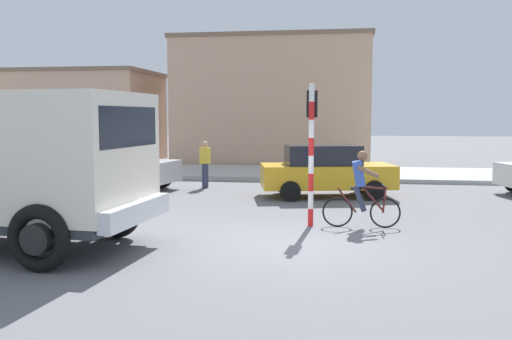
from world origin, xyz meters
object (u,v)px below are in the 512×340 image
object	(u,v)px
truck_foreground	(4,160)
car_red_near	(117,165)
car_white_mid	(326,170)
traffic_light_pole	(312,135)
pedestrian_near_kerb	(205,164)
cyclist	(361,189)

from	to	relation	value
truck_foreground	car_red_near	size ratio (longest dim) A/B	1.32
car_red_near	car_white_mid	distance (m)	7.08
truck_foreground	traffic_light_pole	distance (m)	6.33
car_red_near	pedestrian_near_kerb	distance (m)	2.98
car_white_mid	pedestrian_near_kerb	xyz separation A→B (m)	(-4.17, 1.48, 0.03)
cyclist	traffic_light_pole	size ratio (longest dim) A/B	0.54
traffic_light_pole	car_red_near	bearing A→B (deg)	142.59
truck_foreground	car_red_near	bearing A→B (deg)	98.86
traffic_light_pole	car_white_mid	distance (m)	4.71
truck_foreground	car_white_mid	size ratio (longest dim) A/B	1.31
truck_foreground	cyclist	world-z (taller)	truck_foreground
truck_foreground	cyclist	bearing A→B (deg)	24.01
traffic_light_pole	pedestrian_near_kerb	xyz separation A→B (m)	(-3.96, 6.02, -1.22)
car_white_mid	pedestrian_near_kerb	world-z (taller)	pedestrian_near_kerb
cyclist	car_red_near	size ratio (longest dim) A/B	0.41
truck_foreground	cyclist	xyz separation A→B (m)	(6.66, 2.97, -0.80)
car_white_mid	cyclist	bearing A→B (deg)	-78.90
truck_foreground	traffic_light_pole	xyz separation A→B (m)	(5.55, 3.02, 0.40)
cyclist	car_white_mid	distance (m)	4.68
car_white_mid	pedestrian_near_kerb	distance (m)	4.43
truck_foreground	pedestrian_near_kerb	size ratio (longest dim) A/B	3.46
car_red_near	car_white_mid	size ratio (longest dim) A/B	0.99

